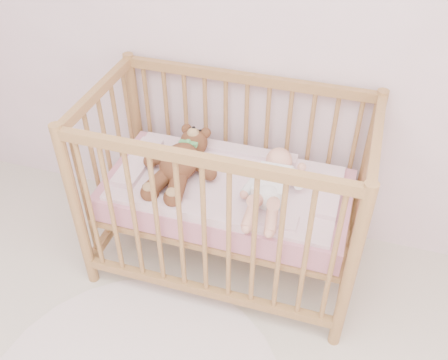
% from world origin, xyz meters
% --- Properties ---
extents(wall_back, '(4.00, 0.02, 2.70)m').
position_xyz_m(wall_back, '(0.00, 2.00, 1.35)').
color(wall_back, white).
rests_on(wall_back, floor).
extents(crib, '(1.36, 0.76, 1.00)m').
position_xyz_m(crib, '(-0.15, 1.60, 0.50)').
color(crib, '#B17F4B').
rests_on(crib, floor).
extents(mattress, '(1.22, 0.62, 0.13)m').
position_xyz_m(mattress, '(-0.15, 1.60, 0.49)').
color(mattress, '#CC7F90').
rests_on(mattress, crib).
extents(blanket, '(1.10, 0.58, 0.06)m').
position_xyz_m(blanket, '(-0.15, 1.60, 0.56)').
color(blanket, '#F1A6BA').
rests_on(blanket, mattress).
extents(baby, '(0.30, 0.60, 0.14)m').
position_xyz_m(baby, '(0.08, 1.58, 0.64)').
color(baby, white).
rests_on(baby, blanket).
extents(teddy_bear, '(0.42, 0.58, 0.16)m').
position_xyz_m(teddy_bear, '(-0.39, 1.58, 0.65)').
color(teddy_bear, brown).
rests_on(teddy_bear, blanket).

